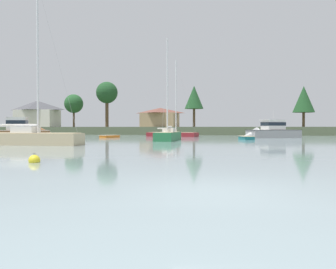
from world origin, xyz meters
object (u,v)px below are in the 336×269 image
dinghy_orange (110,137)px  cruiser_wood (25,133)px  sailboat_sand (30,142)px  dinghy_teal (246,138)px  cruiser_grey (269,134)px  sailboat_maroon (172,135)px  mooring_buoy_yellow (34,160)px  sailboat_green (168,138)px

dinghy_orange → cruiser_wood: (-12.50, -2.75, 0.53)m
sailboat_sand → dinghy_teal: sailboat_sand is taller
cruiser_grey → dinghy_orange: size_ratio=2.50×
sailboat_maroon → cruiser_grey: bearing=-14.6°
dinghy_teal → mooring_buoy_yellow: (-9.03, -33.20, -0.07)m
sailboat_sand → dinghy_teal: size_ratio=4.13×
cruiser_grey → mooring_buoy_yellow: 43.98m
sailboat_maroon → sailboat_green: 18.17m
sailboat_green → dinghy_orange: bearing=136.8°
sailboat_maroon → dinghy_orange: 10.96m
cruiser_wood → sailboat_maroon: bearing=26.0°
sailboat_green → mooring_buoy_yellow: size_ratio=22.64×
sailboat_maroon → sailboat_green: size_ratio=1.05×
sailboat_sand → cruiser_wood: bearing=123.7°
dinghy_teal → sailboat_green: (-8.97, -4.87, 0.12)m
dinghy_teal → cruiser_wood: 32.87m
sailboat_maroon → dinghy_teal: bearing=-47.2°
cruiser_grey → cruiser_wood: (-35.93, -6.09, 0.06)m
cruiser_wood → dinghy_orange: bearing=12.4°
sailboat_sand → sailboat_green: bearing=55.2°
dinghy_teal → cruiser_wood: size_ratio=0.34×
sailboat_maroon → mooring_buoy_yellow: (3.05, -46.23, -0.18)m
sailboat_sand → cruiser_wood: size_ratio=1.41×
sailboat_maroon → dinghy_teal: 17.77m
cruiser_grey → mooring_buoy_yellow: (-12.23, -42.24, -0.51)m
dinghy_teal → cruiser_wood: (-32.73, 2.96, 0.51)m
cruiser_grey → mooring_buoy_yellow: size_ratio=16.48×
dinghy_teal → sailboat_green: size_ratio=0.29×
sailboat_maroon → dinghy_teal: size_ratio=3.66×
mooring_buoy_yellow → cruiser_grey: bearing=73.8°
sailboat_maroon → sailboat_sand: (-6.34, -31.50, 0.04)m
sailboat_maroon → cruiser_grey: (15.28, -3.99, 0.34)m
cruiser_grey → sailboat_maroon: bearing=165.4°
dinghy_teal → mooring_buoy_yellow: 34.40m
cruiser_grey → sailboat_green: size_ratio=0.73×
dinghy_orange → sailboat_sand: size_ratio=0.25×
sailboat_sand → cruiser_wood: (-14.32, 21.43, 0.36)m
cruiser_wood → sailboat_green: sailboat_green is taller
dinghy_orange → mooring_buoy_yellow: 40.48m
sailboat_maroon → mooring_buoy_yellow: size_ratio=23.81×
sailboat_sand → mooring_buoy_yellow: size_ratio=26.85×
dinghy_teal → sailboat_green: sailboat_green is taller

